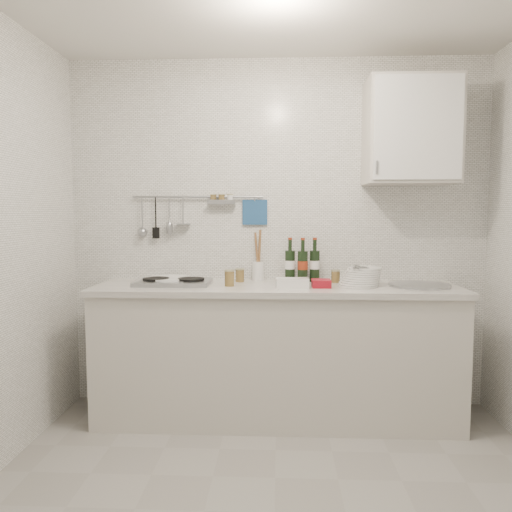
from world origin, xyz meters
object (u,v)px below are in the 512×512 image
(wall_cabinet, at_px, (411,132))
(plate_stack_sink, at_px, (361,277))
(wine_bottles, at_px, (302,260))
(plate_stack_hob, at_px, (167,280))
(utensil_crock, at_px, (258,268))

(wall_cabinet, relative_size, plate_stack_sink, 2.38)
(wall_cabinet, height_order, wine_bottles, wall_cabinet)
(plate_stack_hob, xyz_separation_m, utensil_crock, (0.63, 0.19, 0.06))
(plate_stack_sink, bearing_deg, wine_bottles, 154.54)
(plate_stack_hob, relative_size, plate_stack_sink, 1.18)
(plate_stack_hob, bearing_deg, wine_bottles, 6.79)
(wall_cabinet, distance_m, wine_bottles, 1.13)
(wall_cabinet, relative_size, plate_stack_hob, 2.02)
(plate_stack_sink, xyz_separation_m, utensil_crock, (-0.70, 0.26, 0.03))
(utensil_crock, bearing_deg, wine_bottles, -13.32)
(plate_stack_sink, relative_size, wine_bottles, 0.95)
(wall_cabinet, bearing_deg, plate_stack_sink, -159.60)
(wine_bottles, bearing_deg, utensil_crock, 166.68)
(wall_cabinet, bearing_deg, utensil_crock, 172.80)
(wine_bottles, height_order, utensil_crock, utensil_crock)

